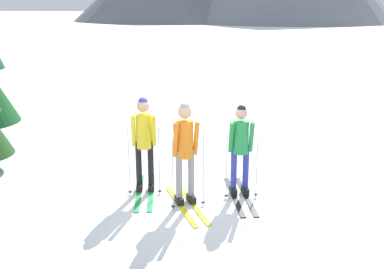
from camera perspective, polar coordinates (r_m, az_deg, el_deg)
The scene contains 4 objects.
ground_plane at distance 8.42m, azimuth -0.80°, elevation -7.73°, with size 400.00×400.00×0.00m, color white.
skier_in_yellow at distance 8.40m, azimuth -5.94°, elevation -0.76°, with size 0.60×1.74×1.78m.
skier_in_orange at distance 7.81m, azimuth -0.90°, elevation -1.60°, with size 0.97×1.66×1.81m.
skier_in_green at distance 8.28m, azimuth 5.98°, elevation -1.35°, with size 0.64×1.80×1.67m.
Camera 1 is at (0.92, -7.66, 3.37)m, focal length 43.23 mm.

